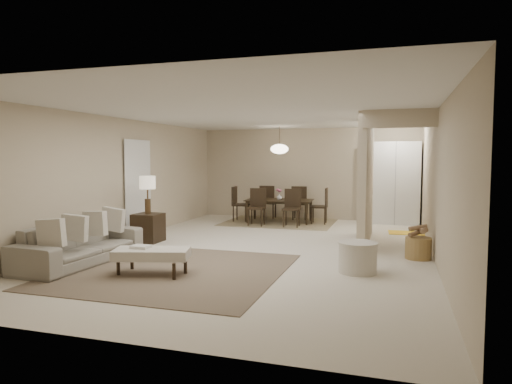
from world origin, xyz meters
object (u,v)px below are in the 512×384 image
(wicker_basket, at_px, (418,248))
(dining_table, at_px, (279,211))
(side_table, at_px, (148,228))
(round_pouf, at_px, (358,257))
(pantry_cabinet, at_px, (395,183))
(sofa, at_px, (81,244))
(ottoman_bench, at_px, (152,254))

(wicker_basket, relative_size, dining_table, 0.25)
(side_table, distance_m, round_pouf, 4.44)
(side_table, bearing_deg, wicker_basket, -0.54)
(pantry_cabinet, relative_size, sofa, 0.95)
(sofa, xyz_separation_m, ottoman_bench, (1.46, -0.30, -0.02))
(ottoman_bench, distance_m, side_table, 2.70)
(round_pouf, bearing_deg, wicker_basket, 53.79)
(round_pouf, height_order, dining_table, dining_table)
(sofa, distance_m, side_table, 2.00)
(wicker_basket, bearing_deg, dining_table, 133.46)
(pantry_cabinet, height_order, dining_table, pantry_cabinet)
(wicker_basket, bearing_deg, round_pouf, -126.21)
(ottoman_bench, bearing_deg, pantry_cabinet, 46.48)
(sofa, distance_m, ottoman_bench, 1.49)
(pantry_cabinet, bearing_deg, sofa, -128.18)
(side_table, xyz_separation_m, round_pouf, (4.25, -1.28, -0.06))
(sofa, distance_m, round_pouf, 4.36)
(pantry_cabinet, height_order, round_pouf, pantry_cabinet)
(dining_table, bearing_deg, pantry_cabinet, 10.20)
(ottoman_bench, distance_m, wicker_basket, 4.37)
(side_table, bearing_deg, ottoman_bench, -58.50)
(sofa, bearing_deg, dining_table, -16.86)
(ottoman_bench, height_order, side_table, side_table)
(side_table, bearing_deg, dining_table, 61.46)
(wicker_basket, distance_m, dining_table, 4.78)
(round_pouf, relative_size, dining_table, 0.34)
(sofa, bearing_deg, round_pouf, -77.89)
(wicker_basket, bearing_deg, ottoman_bench, -148.91)
(side_table, bearing_deg, round_pouf, -16.74)
(dining_table, bearing_deg, sofa, -112.43)
(sofa, height_order, ottoman_bench, sofa)
(pantry_cabinet, distance_m, ottoman_bench, 7.26)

